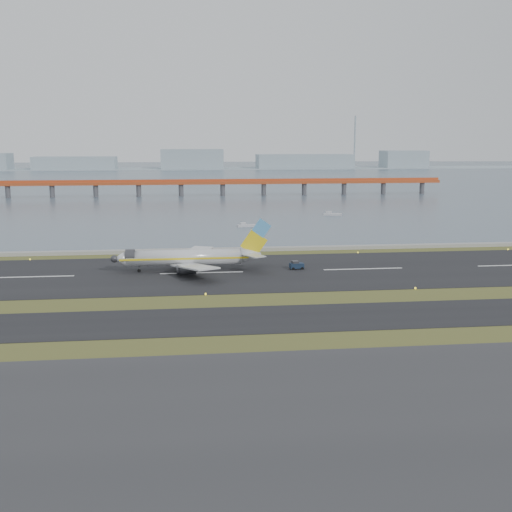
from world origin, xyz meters
name	(u,v)px	position (x,y,z in m)	size (l,w,h in m)	color
ground	(207,304)	(0.00, 0.00, 0.00)	(1000.00, 1000.00, 0.00)	#37491A
apron_strip	(229,427)	(0.00, -55.00, 0.05)	(1000.00, 50.00, 0.10)	#2D2D30
taxiway_strip	(210,321)	(0.00, -12.00, 0.05)	(1000.00, 18.00, 0.10)	black
runway_strip	(202,273)	(0.00, 30.00, 0.05)	(1000.00, 45.00, 0.10)	black
seawall	(198,250)	(0.00, 60.00, 0.50)	(1000.00, 2.50, 1.00)	#969590
bay_water	(185,176)	(0.00, 460.00, 0.00)	(1400.00, 800.00, 1.30)	#4E5C6F
red_pier	(223,183)	(20.00, 250.00, 7.28)	(260.00, 5.00, 10.20)	#B4451E
far_shoreline	(195,163)	(13.62, 620.00, 6.07)	(1400.00, 80.00, 60.50)	#93A4AD
airliner	(191,257)	(-2.54, 32.57, 3.46)	(38.52, 32.89, 12.80)	silver
pushback_tug	(296,265)	(23.49, 31.83, 1.05)	(3.58, 2.34, 2.17)	#142237
workboat_near	(246,225)	(19.45, 112.81, 0.54)	(7.12, 2.67, 1.70)	#BCBBC0
workboat_far	(332,214)	(59.57, 144.92, 0.59)	(8.02, 4.48, 1.86)	#BCBBC0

